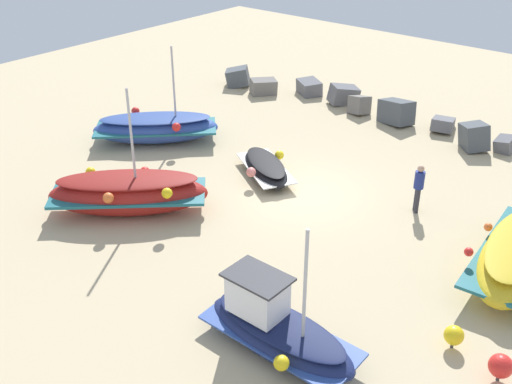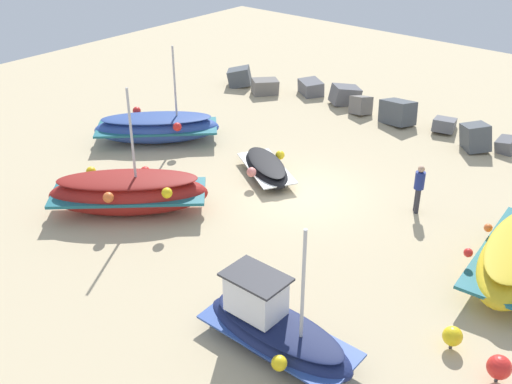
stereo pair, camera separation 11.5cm
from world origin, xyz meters
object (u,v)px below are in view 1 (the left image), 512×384
at_px(fishing_boat_0, 128,193).
at_px(mooring_buoy_0, 501,366).
at_px(fishing_boat_4, 156,128).
at_px(person_walking, 419,185).
at_px(fishing_boat_3, 276,327).
at_px(mooring_buoy_1, 454,335).
at_px(fishing_boat_2, 266,168).

height_order(fishing_boat_0, mooring_buoy_0, fishing_boat_0).
height_order(fishing_boat_4, person_walking, fishing_boat_4).
distance_m(fishing_boat_0, mooring_buoy_0, 12.06).
bearing_deg(mooring_buoy_0, fishing_boat_3, -152.65).
bearing_deg(mooring_buoy_1, fishing_boat_4, 165.22).
distance_m(fishing_boat_0, fishing_boat_4, 5.79).
distance_m(fishing_boat_2, person_walking, 5.54).
relative_size(fishing_boat_2, mooring_buoy_1, 5.57).
distance_m(fishing_boat_3, mooring_buoy_1, 4.18).
distance_m(fishing_boat_0, fishing_boat_3, 7.86).
bearing_deg(person_walking, fishing_boat_3, 53.24).
bearing_deg(fishing_boat_4, person_walking, 143.32).
height_order(fishing_boat_4, mooring_buoy_0, fishing_boat_4).
relative_size(person_walking, mooring_buoy_0, 2.42).
bearing_deg(fishing_boat_2, person_walking, 43.41).
xyz_separation_m(person_walking, mooring_buoy_1, (3.67, -5.34, -0.60)).
bearing_deg(fishing_boat_2, fishing_boat_4, -144.79).
height_order(fishing_boat_0, fishing_boat_4, fishing_boat_0).
bearing_deg(mooring_buoy_1, person_walking, 124.47).
relative_size(fishing_boat_2, fishing_boat_4, 0.68).
xyz_separation_m(fishing_boat_0, mooring_buoy_1, (10.83, 0.67, -0.34)).
bearing_deg(fishing_boat_2, fishing_boat_0, -78.71).
bearing_deg(person_walking, fishing_boat_4, -31.94).
distance_m(person_walking, mooring_buoy_1, 6.51).
height_order(fishing_boat_0, mooring_buoy_1, fishing_boat_0).
bearing_deg(person_walking, mooring_buoy_0, 90.76).
bearing_deg(mooring_buoy_0, fishing_boat_4, 165.14).
height_order(fishing_boat_0, fishing_boat_2, fishing_boat_0).
distance_m(fishing_boat_0, person_walking, 9.35).
relative_size(fishing_boat_2, mooring_buoy_0, 4.88).
distance_m(fishing_boat_0, mooring_buoy_1, 10.85).
bearing_deg(fishing_boat_0, fishing_boat_2, -152.73).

